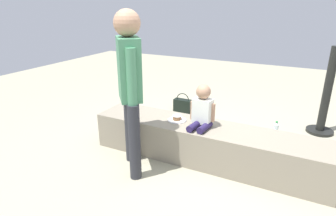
% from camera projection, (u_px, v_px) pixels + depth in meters
% --- Properties ---
extents(ground_plane, '(12.00, 12.00, 0.00)m').
position_uv_depth(ground_plane, '(205.00, 160.00, 3.38)').
color(ground_plane, '#A29D82').
extents(concrete_ledge, '(2.68, 0.54, 0.43)m').
position_uv_depth(concrete_ledge, '(205.00, 144.00, 3.30)').
color(concrete_ledge, gray).
rests_on(concrete_ledge, ground_plane).
extents(child_seated, '(0.28, 0.33, 0.48)m').
position_uv_depth(child_seated, '(202.00, 109.00, 3.16)').
color(child_seated, '#261D49').
rests_on(child_seated, concrete_ledge).
extents(adult_standing, '(0.38, 0.41, 1.69)m').
position_uv_depth(adult_standing, '(130.00, 79.00, 2.87)').
color(adult_standing, '#282A30').
rests_on(adult_standing, ground_plane).
extents(cake_plate, '(0.22, 0.22, 0.07)m').
position_uv_depth(cake_plate, '(177.00, 119.00, 3.39)').
color(cake_plate, white).
rests_on(cake_plate, concrete_ledge).
extents(gift_bag, '(0.26, 0.09, 0.32)m').
position_uv_depth(gift_bag, '(189.00, 126.00, 3.96)').
color(gift_bag, '#4C99E0').
rests_on(gift_bag, ground_plane).
extents(railing_post, '(0.36, 0.36, 1.21)m').
position_uv_depth(railing_post, '(325.00, 101.00, 3.94)').
color(railing_post, black).
rests_on(railing_post, ground_plane).
extents(water_bottle_near_gift, '(0.07, 0.07, 0.21)m').
position_uv_depth(water_bottle_near_gift, '(276.00, 129.00, 3.96)').
color(water_bottle_near_gift, silver).
rests_on(water_bottle_near_gift, ground_plane).
extents(cake_box_white, '(0.31, 0.34, 0.11)m').
position_uv_depth(cake_box_white, '(199.00, 118.00, 4.43)').
color(cake_box_white, white).
rests_on(cake_box_white, ground_plane).
extents(handbag_black_leather, '(0.30, 0.13, 0.33)m').
position_uv_depth(handbag_black_leather, '(183.00, 105.00, 4.82)').
color(handbag_black_leather, black).
rests_on(handbag_black_leather, ground_plane).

